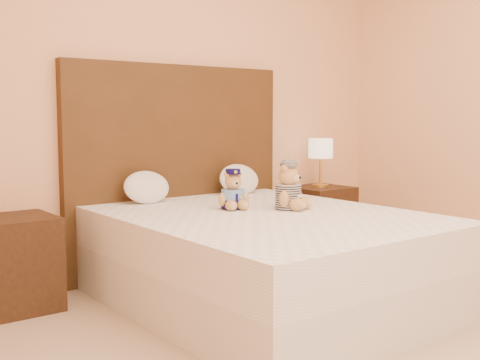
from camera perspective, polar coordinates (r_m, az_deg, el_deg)
name	(u,v)px	position (r m, az deg, el deg)	size (l,w,h in m)	color
bed	(266,258)	(3.67, 2.50, -7.44)	(1.60, 2.00, 0.55)	white
headboard	(178,169)	(4.41, -5.91, 1.06)	(1.75, 0.08, 1.50)	#4A2C16
nightstand_left	(15,263)	(3.79, -20.58, -7.41)	(0.45, 0.45, 0.55)	#362211
nightstand_right	(320,219)	(5.08, 7.56, -3.72)	(0.45, 0.45, 0.55)	#362211
lamp	(321,151)	(5.01, 7.65, 2.76)	(0.20, 0.20, 0.40)	gold
teddy_police	(233,189)	(3.78, -0.67, -0.89)	(0.22, 0.21, 0.25)	#AD7443
teddy_prisoner	(288,186)	(3.78, 4.62, -0.60)	(0.26, 0.25, 0.29)	#AD7443
pillow_left	(147,186)	(4.09, -8.85, -0.53)	(0.33, 0.22, 0.24)	white
pillow_right	(239,178)	(4.51, -0.08, 0.21)	(0.35, 0.23, 0.25)	white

